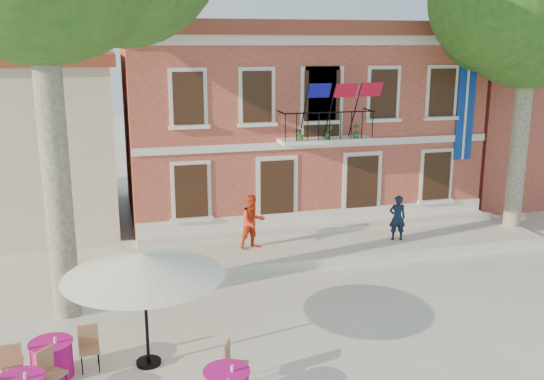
{
  "coord_description": "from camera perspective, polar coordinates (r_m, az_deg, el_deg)",
  "views": [
    {
      "loc": [
        -5.08,
        -13.84,
        6.75
      ],
      "look_at": [
        -0.44,
        3.5,
        2.38
      ],
      "focal_mm": 40.0,
      "sensor_mm": 36.0,
      "label": 1
    }
  ],
  "objects": [
    {
      "name": "neighbor_east",
      "position": [
        31.52,
        22.55,
        6.21
      ],
      "size": [
        9.4,
        9.4,
        6.4
      ],
      "color": "#C16246",
      "rests_on": "ground"
    },
    {
      "name": "terrace",
      "position": [
        20.65,
        5.94,
        -5.04
      ],
      "size": [
        14.0,
        3.4,
        0.3
      ],
      "primitive_type": "cube",
      "color": "silver",
      "rests_on": "ground"
    },
    {
      "name": "main_building",
      "position": [
        25.03,
        1.58,
        6.86
      ],
      "size": [
        13.5,
        9.59,
        7.5
      ],
      "color": "#C16246",
      "rests_on": "ground"
    },
    {
      "name": "pedestrian_orange",
      "position": [
        19.37,
        -1.84,
        -3.02
      ],
      "size": [
        1.0,
        0.87,
        1.77
      ],
      "primitive_type": "imported",
      "rotation": [
        0.0,
        0.0,
        0.26
      ],
      "color": "red",
      "rests_on": "terrace"
    },
    {
      "name": "cafe_table_2",
      "position": [
        13.76,
        -20.02,
        -14.6
      ],
      "size": [
        1.95,
        0.9,
        0.95
      ],
      "color": "#C5126E",
      "rests_on": "ground"
    },
    {
      "name": "ground",
      "position": [
        16.21,
        4.8,
        -10.97
      ],
      "size": [
        90.0,
        90.0,
        0.0
      ],
      "primitive_type": "plane",
      "color": "beige",
      "rests_on": "ground"
    },
    {
      "name": "plane_tree_east",
      "position": [
        22.83,
        23.28,
        15.36
      ],
      "size": [
        5.4,
        5.4,
        10.62
      ],
      "color": "#A59E84",
      "rests_on": "ground"
    },
    {
      "name": "pedestrian_navy",
      "position": [
        20.66,
        11.71,
        -2.57
      ],
      "size": [
        0.63,
        0.48,
        1.54
      ],
      "primitive_type": "imported",
      "rotation": [
        0.0,
        0.0,
        2.93
      ],
      "color": "black",
      "rests_on": "terrace"
    },
    {
      "name": "patio_umbrella",
      "position": [
        12.93,
        -12.0,
        -6.97
      ],
      "size": [
        3.38,
        3.38,
        2.51
      ],
      "color": "black",
      "rests_on": "ground"
    }
  ]
}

